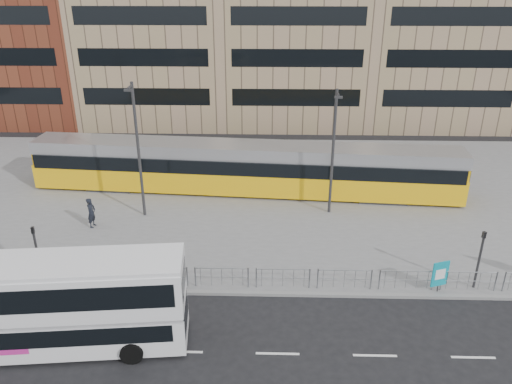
{
  "coord_description": "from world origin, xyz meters",
  "views": [
    {
      "loc": [
        1.55,
        -20.07,
        14.48
      ],
      "look_at": [
        0.83,
        6.0,
        2.84
      ],
      "focal_mm": 35.0,
      "sensor_mm": 36.0,
      "label": 1
    }
  ],
  "objects_px": {
    "double_decker_bus": "(56,302)",
    "tram": "(244,168)",
    "ad_panel": "(440,274)",
    "lamp_post_east": "(333,148)",
    "traffic_light_east": "(481,253)",
    "traffic_light_west": "(36,248)",
    "lamp_post_west": "(138,146)",
    "pedestrian": "(91,213)"
  },
  "relations": [
    {
      "from": "double_decker_bus",
      "to": "tram",
      "type": "relative_size",
      "value": 0.35
    },
    {
      "from": "double_decker_bus",
      "to": "lamp_post_west",
      "type": "xyz_separation_m",
      "value": [
        0.61,
        11.98,
        2.54
      ]
    },
    {
      "from": "lamp_post_west",
      "to": "traffic_light_west",
      "type": "bearing_deg",
      "value": -114.16
    },
    {
      "from": "tram",
      "to": "traffic_light_east",
      "type": "height_order",
      "value": "tram"
    },
    {
      "from": "double_decker_bus",
      "to": "lamp_post_east",
      "type": "bearing_deg",
      "value": 39.77
    },
    {
      "from": "traffic_light_west",
      "to": "double_decker_bus",
      "type": "bearing_deg",
      "value": -71.49
    },
    {
      "from": "double_decker_bus",
      "to": "traffic_light_east",
      "type": "relative_size",
      "value": 3.39
    },
    {
      "from": "tram",
      "to": "ad_panel",
      "type": "relative_size",
      "value": 17.95
    },
    {
      "from": "tram",
      "to": "lamp_post_west",
      "type": "bearing_deg",
      "value": -142.48
    },
    {
      "from": "traffic_light_west",
      "to": "lamp_post_west",
      "type": "xyz_separation_m",
      "value": [
        3.38,
        7.54,
        2.65
      ]
    },
    {
      "from": "tram",
      "to": "double_decker_bus",
      "type": "bearing_deg",
      "value": -108.46
    },
    {
      "from": "tram",
      "to": "ad_panel",
      "type": "xyz_separation_m",
      "value": [
        10.01,
        -11.81,
        -0.78
      ]
    },
    {
      "from": "ad_panel",
      "to": "traffic_light_east",
      "type": "distance_m",
      "value": 2.18
    },
    {
      "from": "tram",
      "to": "ad_panel",
      "type": "distance_m",
      "value": 15.51
    },
    {
      "from": "traffic_light_west",
      "to": "lamp_post_west",
      "type": "height_order",
      "value": "lamp_post_west"
    },
    {
      "from": "tram",
      "to": "lamp_post_east",
      "type": "distance_m",
      "value": 7.04
    },
    {
      "from": "ad_panel",
      "to": "pedestrian",
      "type": "bearing_deg",
      "value": 142.7
    },
    {
      "from": "ad_panel",
      "to": "traffic_light_west",
      "type": "bearing_deg",
      "value": 160.01
    },
    {
      "from": "ad_panel",
      "to": "traffic_light_east",
      "type": "relative_size",
      "value": 0.53
    },
    {
      "from": "traffic_light_west",
      "to": "lamp_post_east",
      "type": "relative_size",
      "value": 0.39
    },
    {
      "from": "double_decker_bus",
      "to": "tram",
      "type": "xyz_separation_m",
      "value": [
        6.78,
        15.98,
        -0.33
      ]
    },
    {
      "from": "ad_panel",
      "to": "lamp_post_east",
      "type": "bearing_deg",
      "value": 97.81
    },
    {
      "from": "pedestrian",
      "to": "lamp_post_east",
      "type": "height_order",
      "value": "lamp_post_east"
    },
    {
      "from": "pedestrian",
      "to": "ad_panel",
      "type": "bearing_deg",
      "value": -98.09
    },
    {
      "from": "tram",
      "to": "lamp_post_east",
      "type": "relative_size",
      "value": 3.71
    },
    {
      "from": "double_decker_bus",
      "to": "ad_panel",
      "type": "xyz_separation_m",
      "value": [
        16.79,
        4.17,
        -1.11
      ]
    },
    {
      "from": "tram",
      "to": "pedestrian",
      "type": "bearing_deg",
      "value": -143.43
    },
    {
      "from": "double_decker_bus",
      "to": "tram",
      "type": "distance_m",
      "value": 17.36
    },
    {
      "from": "double_decker_bus",
      "to": "lamp_post_east",
      "type": "height_order",
      "value": "lamp_post_east"
    },
    {
      "from": "lamp_post_west",
      "to": "lamp_post_east",
      "type": "height_order",
      "value": "lamp_post_west"
    },
    {
      "from": "lamp_post_east",
      "to": "traffic_light_east",
      "type": "bearing_deg",
      "value": -52.54
    },
    {
      "from": "ad_panel",
      "to": "pedestrian",
      "type": "height_order",
      "value": "pedestrian"
    },
    {
      "from": "lamp_post_east",
      "to": "lamp_post_west",
      "type": "bearing_deg",
      "value": -176.4
    },
    {
      "from": "double_decker_bus",
      "to": "pedestrian",
      "type": "height_order",
      "value": "double_decker_bus"
    },
    {
      "from": "traffic_light_west",
      "to": "traffic_light_east",
      "type": "bearing_deg",
      "value": -13.17
    },
    {
      "from": "double_decker_bus",
      "to": "lamp_post_east",
      "type": "relative_size",
      "value": 1.31
    },
    {
      "from": "lamp_post_west",
      "to": "lamp_post_east",
      "type": "distance_m",
      "value": 11.85
    },
    {
      "from": "tram",
      "to": "lamp_post_east",
      "type": "height_order",
      "value": "lamp_post_east"
    },
    {
      "from": "traffic_light_west",
      "to": "traffic_light_east",
      "type": "xyz_separation_m",
      "value": [
        21.46,
        0.12,
        0.0
      ]
    },
    {
      "from": "traffic_light_east",
      "to": "lamp_post_east",
      "type": "height_order",
      "value": "lamp_post_east"
    },
    {
      "from": "traffic_light_west",
      "to": "ad_panel",
      "type": "bearing_deg",
      "value": -14.28
    },
    {
      "from": "double_decker_bus",
      "to": "ad_panel",
      "type": "relative_size",
      "value": 6.35
    }
  ]
}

